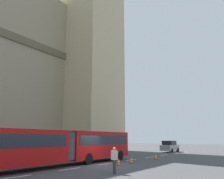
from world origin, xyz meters
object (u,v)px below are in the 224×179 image
at_px(sedan_lead, 170,146).
at_px(pedestrian_near_cones, 114,159).
at_px(articulated_bus, 62,145).
at_px(traffic_cone_west, 119,162).
at_px(traffic_cone_east, 156,157).
at_px(traffic_cone_middle, 131,160).

distance_m(sedan_lead, pedestrian_near_cones, 26.96).
relative_size(articulated_bus, traffic_cone_west, 30.55).
bearing_deg(pedestrian_near_cones, traffic_cone_west, 29.14).
xyz_separation_m(sedan_lead, traffic_cone_east, (-14.71, -3.95, -0.63)).
bearing_deg(articulated_bus, pedestrian_near_cones, -100.33).
relative_size(traffic_cone_middle, traffic_cone_east, 1.00).
relative_size(articulated_bus, pedestrian_near_cones, 10.48).
relative_size(articulated_bus, sedan_lead, 4.03).
bearing_deg(pedestrian_near_cones, traffic_cone_east, 10.73).
bearing_deg(traffic_cone_middle, pedestrian_near_cones, -159.70).
bearing_deg(traffic_cone_west, articulated_bus, 131.26).
bearing_deg(traffic_cone_middle, articulated_bus, 146.35).
relative_size(traffic_cone_west, traffic_cone_middle, 1.00).
distance_m(sedan_lead, traffic_cone_west, 22.29).
bearing_deg(traffic_cone_west, traffic_cone_middle, 0.60).
height_order(traffic_cone_west, pedestrian_near_cones, pedestrian_near_cones).
bearing_deg(articulated_bus, traffic_cone_west, -48.74).
xyz_separation_m(articulated_bus, pedestrian_near_cones, (-1.10, -6.02, -0.83)).
distance_m(sedan_lead, traffic_cone_middle, 20.09).
height_order(traffic_cone_middle, pedestrian_near_cones, pedestrian_near_cones).
distance_m(articulated_bus, traffic_cone_east, 11.22).
height_order(sedan_lead, traffic_cone_west, sedan_lead).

